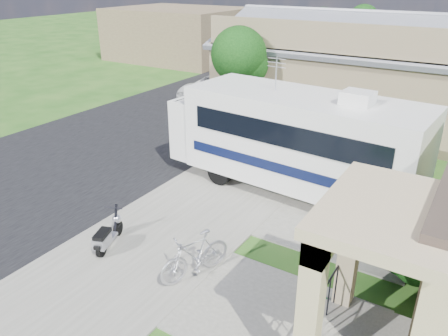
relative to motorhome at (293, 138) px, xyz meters
The scene contains 18 objects.
ground 5.08m from the motorhome, 98.83° to the right, with size 120.00×120.00×0.00m, color #1C4913.
street_slab 9.96m from the motorhome, 147.15° to the left, with size 9.00×80.00×0.02m, color black.
sidewalk_slab 5.86m from the motorhome, 108.02° to the left, with size 4.00×80.00×0.06m, color slate.
driveway_slab 1.95m from the motorhome, 13.60° to the right, with size 7.00×6.00×0.05m, color slate.
walk_slab 6.38m from the motorhome, 68.22° to the right, with size 4.00×3.00×0.05m, color slate.
warehouse 9.31m from the motorhome, 94.48° to the left, with size 12.50×8.40×5.04m.
distant_bldg_far 24.78m from the motorhome, 135.68° to the left, with size 10.00×8.00×4.00m, color brown.
distant_bldg_near 33.27m from the motorhome, 118.22° to the left, with size 8.00×7.00×3.20m, color #837252.
street_tree_a 6.38m from the motorhome, 135.41° to the left, with size 2.44×2.40×4.58m.
street_tree_b 15.11m from the motorhome, 107.13° to the left, with size 2.44×2.40×4.73m.
street_tree_c 23.81m from the motorhome, 100.73° to the left, with size 2.44×2.40×4.42m.
motorhome is the anchor object (origin of this frame).
shrub 5.25m from the motorhome, 34.19° to the right, with size 2.07×1.98×2.54m.
scooter 6.40m from the motorhome, 114.34° to the right, with size 0.74×1.39×0.94m.
bicycle 5.58m from the motorhome, 89.92° to the right, with size 0.53×1.86×1.12m, color #B8B7BF.
pickup_truck 10.40m from the motorhome, 131.21° to the left, with size 2.92×6.33×1.76m, color silver.
van 17.18m from the motorhome, 116.02° to the left, with size 2.42×5.96×1.73m, color silver.
garden_hose 5.96m from the motorhome, 59.51° to the right, with size 0.39×0.39×0.18m, color #156B25.
Camera 1 is at (5.73, -7.50, 6.59)m, focal length 35.00 mm.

